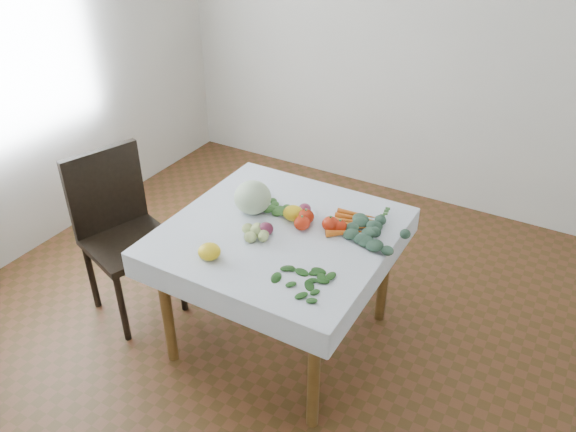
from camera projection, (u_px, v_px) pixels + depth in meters
name	position (u px, v px, depth m)	size (l,w,h in m)	color
ground	(281.00, 336.00, 3.30)	(4.00, 4.00, 0.00)	brown
back_wall	(420.00, 28.00, 4.04)	(4.00, 0.04, 2.70)	silver
table	(280.00, 246.00, 2.95)	(1.00, 1.00, 0.75)	brown
tablecloth	(280.00, 230.00, 2.90)	(1.12, 1.12, 0.01)	white
chair	(120.00, 224.00, 3.27)	(0.58, 0.58, 1.01)	black
cabbage	(253.00, 197.00, 2.99)	(0.20, 0.20, 0.18)	beige
tomato_a	(306.00, 217.00, 2.93)	(0.09, 0.09, 0.08)	red
tomato_b	(340.00, 226.00, 2.86)	(0.07, 0.07, 0.06)	red
tomato_c	(302.00, 223.00, 2.88)	(0.08, 0.08, 0.07)	red
tomato_d	(330.00, 224.00, 2.87)	(0.09, 0.09, 0.08)	red
heirloom_back	(293.00, 213.00, 2.96)	(0.11, 0.11, 0.08)	yellow
heirloom_front	(209.00, 251.00, 2.66)	(0.11, 0.11, 0.08)	yellow
onion_a	(305.00, 209.00, 3.01)	(0.07, 0.07, 0.06)	#56182F
onion_b	(266.00, 229.00, 2.84)	(0.08, 0.08, 0.07)	#56182F
tomatillo_cluster	(253.00, 233.00, 2.82)	(0.15, 0.12, 0.05)	#ACC974
carrot_bunch	(354.00, 224.00, 2.91)	(0.23, 0.30, 0.03)	orange
kale_bunch	(379.00, 235.00, 2.81)	(0.31, 0.29, 0.04)	#31513E
basil_bunch	(304.00, 281.00, 2.53)	(0.28, 0.21, 0.01)	#1D4D18
dill_bunch	(271.00, 205.00, 3.08)	(0.22, 0.17, 0.02)	#3D6F33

